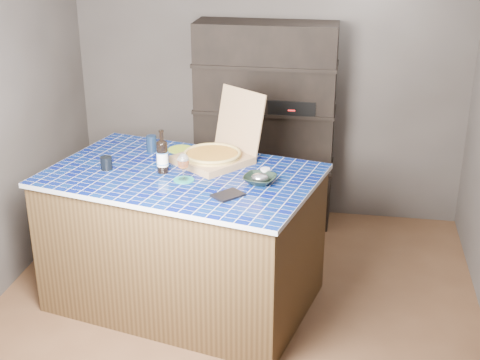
% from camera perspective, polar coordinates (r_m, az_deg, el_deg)
% --- Properties ---
extents(room, '(3.50, 3.50, 3.50)m').
position_cam_1_polar(room, '(4.36, -0.50, 3.05)').
color(room, brown).
rests_on(room, ground).
extents(shelving_unit, '(1.20, 0.41, 1.80)m').
position_cam_1_polar(shelving_unit, '(5.91, 2.18, 4.71)').
color(shelving_unit, black).
rests_on(shelving_unit, floor).
extents(kitchen_island, '(2.03, 1.53, 1.00)m').
position_cam_1_polar(kitchen_island, '(4.80, -4.83, -4.95)').
color(kitchen_island, '#4F391F').
rests_on(kitchen_island, floor).
extents(pizza_box, '(0.68, 0.70, 0.48)m').
position_cam_1_polar(pizza_box, '(4.75, -2.11, 2.31)').
color(pizza_box, '#957E4D').
rests_on(pizza_box, kitchen_island).
extents(mead_bottle, '(0.08, 0.08, 0.30)m').
position_cam_1_polar(mead_bottle, '(4.58, -6.65, 2.05)').
color(mead_bottle, black).
rests_on(mead_bottle, kitchen_island).
extents(teal_trivet, '(0.14, 0.14, 0.01)m').
position_cam_1_polar(teal_trivet, '(4.47, -4.81, 0.01)').
color(teal_trivet, '#167466').
rests_on(teal_trivet, kitchen_island).
extents(wine_glass, '(0.08, 0.08, 0.18)m').
position_cam_1_polar(wine_glass, '(4.42, -4.87, 1.53)').
color(wine_glass, white).
rests_on(wine_glass, teal_trivet).
extents(tumbler, '(0.08, 0.08, 0.09)m').
position_cam_1_polar(tumbler, '(4.72, -11.34, 1.43)').
color(tumbler, black).
rests_on(tumbler, kitchen_island).
extents(dvd_case, '(0.23, 0.23, 0.01)m').
position_cam_1_polar(dvd_case, '(4.21, -1.03, -1.30)').
color(dvd_case, black).
rests_on(dvd_case, kitchen_island).
extents(bowl, '(0.25, 0.25, 0.05)m').
position_cam_1_polar(bowl, '(4.40, 1.70, 0.05)').
color(bowl, black).
rests_on(bowl, kitchen_island).
extents(foil_contents, '(0.12, 0.10, 0.05)m').
position_cam_1_polar(foil_contents, '(4.40, 1.70, 0.22)').
color(foil_contents, '#A5A6B0').
rests_on(foil_contents, bowl).
extents(white_jar, '(0.07, 0.07, 0.06)m').
position_cam_1_polar(white_jar, '(4.51, 2.16, 0.64)').
color(white_jar, silver).
rests_on(white_jar, kitchen_island).
extents(navy_cup, '(0.08, 0.08, 0.12)m').
position_cam_1_polar(navy_cup, '(5.01, -7.57, 3.11)').
color(navy_cup, black).
rests_on(navy_cup, kitchen_island).
extents(green_trivet, '(0.20, 0.20, 0.01)m').
position_cam_1_polar(green_trivet, '(5.04, -5.06, 2.62)').
color(green_trivet, '#99BA28').
rests_on(green_trivet, kitchen_island).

